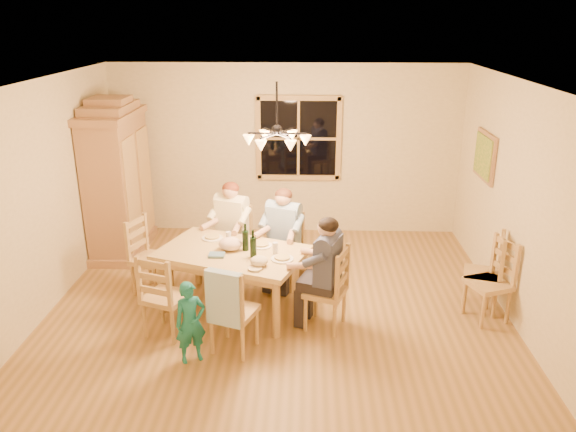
{
  "coord_description": "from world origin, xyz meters",
  "views": [
    {
      "loc": [
        0.34,
        -6.21,
        3.39
      ],
      "look_at": [
        0.12,
        0.1,
        1.11
      ],
      "focal_mm": 35.0,
      "sensor_mm": 36.0,
      "label": 1
    }
  ],
  "objects_px": {
    "adult_plaid_man": "(283,226)",
    "chair_far_left": "(233,255)",
    "chair_end_left": "(152,270)",
    "child": "(191,322)",
    "chandelier": "(277,138)",
    "chair_spare_back": "(481,286)",
    "adult_slate_man": "(326,260)",
    "wine_bottle_a": "(245,237)",
    "chair_near_left": "(167,309)",
    "wine_bottle_b": "(253,244)",
    "chair_near_right": "(234,324)",
    "chair_end_right": "(325,303)",
    "armoire": "(118,183)",
    "dining_table": "(232,259)",
    "adult_woman": "(231,218)",
    "chair_far_right": "(283,264)",
    "chair_spare_front": "(487,295)"
  },
  "relations": [
    {
      "from": "chair_end_right",
      "to": "chair_near_left",
      "type": "bearing_deg",
      "value": 116.57
    },
    {
      "from": "armoire",
      "to": "chair_far_left",
      "type": "height_order",
      "value": "armoire"
    },
    {
      "from": "chair_far_right",
      "to": "wine_bottle_b",
      "type": "xyz_separation_m",
      "value": [
        -0.31,
        -0.81,
        0.62
      ]
    },
    {
      "from": "chandelier",
      "to": "chair_end_right",
      "type": "relative_size",
      "value": 0.78
    },
    {
      "from": "chair_end_left",
      "to": "child",
      "type": "relative_size",
      "value": 1.12
    },
    {
      "from": "armoire",
      "to": "chair_spare_back",
      "type": "bearing_deg",
      "value": -18.64
    },
    {
      "from": "chair_near_right",
      "to": "wine_bottle_a",
      "type": "bearing_deg",
      "value": 107.72
    },
    {
      "from": "chair_spare_front",
      "to": "chair_near_left",
      "type": "bearing_deg",
      "value": 76.41
    },
    {
      "from": "chair_far_left",
      "to": "chair_near_right",
      "type": "bearing_deg",
      "value": 117.9
    },
    {
      "from": "adult_plaid_man",
      "to": "chair_far_left",
      "type": "bearing_deg",
      "value": -0.0
    },
    {
      "from": "chair_near_right",
      "to": "dining_table",
      "type": "bearing_deg",
      "value": 117.9
    },
    {
      "from": "chandelier",
      "to": "adult_slate_man",
      "type": "height_order",
      "value": "chandelier"
    },
    {
      "from": "chair_near_right",
      "to": "wine_bottle_b",
      "type": "distance_m",
      "value": 0.96
    },
    {
      "from": "armoire",
      "to": "chair_far_right",
      "type": "xyz_separation_m",
      "value": [
        2.47,
        -1.1,
        -0.75
      ]
    },
    {
      "from": "chair_end_left",
      "to": "adult_slate_man",
      "type": "xyz_separation_m",
      "value": [
        2.2,
        -0.8,
        0.54
      ]
    },
    {
      "from": "chair_spare_front",
      "to": "adult_plaid_man",
      "type": "bearing_deg",
      "value": 51.26
    },
    {
      "from": "dining_table",
      "to": "chair_far_left",
      "type": "height_order",
      "value": "chair_far_left"
    },
    {
      "from": "chair_near_right",
      "to": "adult_woman",
      "type": "distance_m",
      "value": 1.88
    },
    {
      "from": "chair_far_right",
      "to": "wine_bottle_b",
      "type": "height_order",
      "value": "wine_bottle_b"
    },
    {
      "from": "adult_slate_man",
      "to": "armoire",
      "type": "bearing_deg",
      "value": 74.42
    },
    {
      "from": "chandelier",
      "to": "chair_spare_front",
      "type": "height_order",
      "value": "chandelier"
    },
    {
      "from": "adult_slate_man",
      "to": "wine_bottle_b",
      "type": "relative_size",
      "value": 2.65
    },
    {
      "from": "chair_far_right",
      "to": "chair_end_left",
      "type": "xyz_separation_m",
      "value": [
        -1.68,
        -0.24,
        0.0
      ]
    },
    {
      "from": "chair_near_right",
      "to": "adult_slate_man",
      "type": "xyz_separation_m",
      "value": [
        0.97,
        0.49,
        0.54
      ]
    },
    {
      "from": "child",
      "to": "chair_spare_back",
      "type": "distance_m",
      "value": 3.49
    },
    {
      "from": "chair_near_left",
      "to": "child",
      "type": "xyz_separation_m",
      "value": [
        0.37,
        -0.5,
        0.14
      ]
    },
    {
      "from": "chair_end_right",
      "to": "adult_plaid_man",
      "type": "height_order",
      "value": "adult_plaid_man"
    },
    {
      "from": "chair_near_left",
      "to": "wine_bottle_a",
      "type": "bearing_deg",
      "value": 57.05
    },
    {
      "from": "wine_bottle_b",
      "to": "adult_woman",
      "type": "bearing_deg",
      "value": 110.32
    },
    {
      "from": "adult_slate_man",
      "to": "wine_bottle_a",
      "type": "relative_size",
      "value": 2.65
    },
    {
      "from": "child",
      "to": "chair_spare_back",
      "type": "bearing_deg",
      "value": -7.13
    },
    {
      "from": "dining_table",
      "to": "adult_woman",
      "type": "bearing_deg",
      "value": 97.96
    },
    {
      "from": "chandelier",
      "to": "chair_far_right",
      "type": "height_order",
      "value": "chandelier"
    },
    {
      "from": "dining_table",
      "to": "chair_far_right",
      "type": "distance_m",
      "value": 0.93
    },
    {
      "from": "dining_table",
      "to": "child",
      "type": "relative_size",
      "value": 2.19
    },
    {
      "from": "adult_woman",
      "to": "dining_table",
      "type": "bearing_deg",
      "value": 117.9
    },
    {
      "from": "chair_far_left",
      "to": "chair_near_left",
      "type": "xyz_separation_m",
      "value": [
        -0.54,
        -1.49,
        0.0
      ]
    },
    {
      "from": "wine_bottle_a",
      "to": "chair_spare_back",
      "type": "xyz_separation_m",
      "value": [
        2.82,
        0.07,
        -0.62
      ]
    },
    {
      "from": "chandelier",
      "to": "chair_spare_back",
      "type": "bearing_deg",
      "value": -1.46
    },
    {
      "from": "chair_near_right",
      "to": "chair_spare_back",
      "type": "xyz_separation_m",
      "value": [
        2.86,
        0.98,
        0.0
      ]
    },
    {
      "from": "chandelier",
      "to": "armoire",
      "type": "bearing_deg",
      "value": 146.86
    },
    {
      "from": "armoire",
      "to": "dining_table",
      "type": "xyz_separation_m",
      "value": [
        1.89,
        -1.73,
        -0.4
      ]
    },
    {
      "from": "chair_end_left",
      "to": "chair_end_right",
      "type": "height_order",
      "value": "same"
    },
    {
      "from": "chair_end_left",
      "to": "chair_spare_back",
      "type": "relative_size",
      "value": 1.0
    },
    {
      "from": "chair_near_left",
      "to": "child",
      "type": "bearing_deg",
      "value": -33.45
    },
    {
      "from": "chair_far_left",
      "to": "wine_bottle_b",
      "type": "height_order",
      "value": "wine_bottle_b"
    },
    {
      "from": "dining_table",
      "to": "chair_near_left",
      "type": "relative_size",
      "value": 1.95
    },
    {
      "from": "chair_end_left",
      "to": "chair_near_left",
      "type": "bearing_deg",
      "value": 43.26
    },
    {
      "from": "chair_spare_back",
      "to": "chair_far_right",
      "type": "bearing_deg",
      "value": 93.5
    },
    {
      "from": "chandelier",
      "to": "adult_plaid_man",
      "type": "relative_size",
      "value": 0.88
    }
  ]
}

